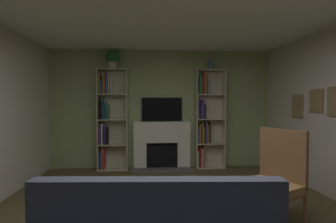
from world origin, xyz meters
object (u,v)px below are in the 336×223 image
object	(u,v)px
coffee_table	(154,214)
tv	(162,109)
bookshelf_right	(206,120)
fireplace	(162,144)
bookshelf_left	(109,118)
armchair	(274,177)
potted_plant	(112,58)
vase_with_flowers	(210,63)

from	to	relation	value
coffee_table	tv	bearing A→B (deg)	85.88
coffee_table	bookshelf_right	bearing A→B (deg)	69.93
fireplace	bookshelf_right	xyz separation A→B (m)	(1.00, -0.01, 0.54)
fireplace	bookshelf_left	size ratio (longest dim) A/B	0.62
tv	armchair	xyz separation A→B (m)	(1.27, -2.88, -0.78)
fireplace	armchair	xyz separation A→B (m)	(1.27, -2.81, 0.00)
fireplace	potted_plant	xyz separation A→B (m)	(-1.08, -0.05, 1.90)
fireplace	tv	bearing A→B (deg)	90.00
potted_plant	coffee_table	size ratio (longest dim) A/B	0.48
tv	armchair	distance (m)	3.24
bookshelf_left	bookshelf_right	xyz separation A→B (m)	(2.17, 0.01, -0.04)
tv	coffee_table	world-z (taller)	tv
coffee_table	bookshelf_left	bearing A→B (deg)	104.99
bookshelf_right	vase_with_flowers	xyz separation A→B (m)	(0.08, -0.05, 1.28)
potted_plant	armchair	world-z (taller)	potted_plant
fireplace	potted_plant	bearing A→B (deg)	-177.20
potted_plant	vase_with_flowers	xyz separation A→B (m)	(2.16, -0.00, -0.08)
bookshelf_left	armchair	bearing A→B (deg)	-48.90
bookshelf_right	coffee_table	distance (m)	3.72
vase_with_flowers	bookshelf_right	bearing A→B (deg)	150.91
tv	potted_plant	size ratio (longest dim) A/B	2.19
armchair	coffee_table	distance (m)	1.65
fireplace	vase_with_flowers	world-z (taller)	vase_with_flowers
bookshelf_right	potted_plant	world-z (taller)	potted_plant
bookshelf_left	coffee_table	bearing A→B (deg)	-75.01
tv	vase_with_flowers	distance (m)	1.50
bookshelf_right	bookshelf_left	bearing A→B (deg)	-179.71
potted_plant	coffee_table	bearing A→B (deg)	-76.24
potted_plant	vase_with_flowers	bearing A→B (deg)	-0.03
bookshelf_left	coffee_table	world-z (taller)	bookshelf_left
bookshelf_left	armchair	distance (m)	3.75
bookshelf_left	vase_with_flowers	world-z (taller)	vase_with_flowers
potted_plant	fireplace	bearing A→B (deg)	2.80
bookshelf_left	vase_with_flowers	xyz separation A→B (m)	(2.25, -0.03, 1.23)
tv	vase_with_flowers	world-z (taller)	vase_with_flowers
tv	bookshelf_left	xyz separation A→B (m)	(-1.17, -0.09, -0.19)
bookshelf_left	bookshelf_right	bearing A→B (deg)	0.29
bookshelf_left	potted_plant	distance (m)	1.32
vase_with_flowers	coffee_table	bearing A→B (deg)	-111.52
bookshelf_right	coffee_table	world-z (taller)	bookshelf_right
potted_plant	vase_with_flowers	distance (m)	2.16
armchair	coffee_table	world-z (taller)	armchair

